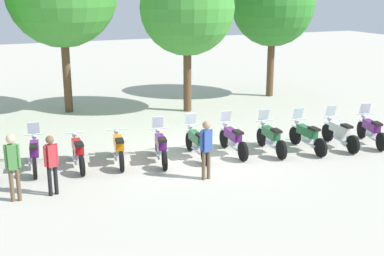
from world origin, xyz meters
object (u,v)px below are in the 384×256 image
(motorcycle_6, at_px, (233,139))
(tree_2, at_px, (187,8))
(motorcycle_7, at_px, (271,137))
(motorcycle_10, at_px, (371,130))
(motorcycle_4, at_px, (161,146))
(motorcycle_8, at_px, (307,136))
(person_0, at_px, (206,145))
(motorcycle_5, at_px, (197,142))
(motorcycle_3, at_px, (119,148))
(motorcycle_2, at_px, (78,152))
(person_2, at_px, (51,161))
(motorcycle_1, at_px, (35,153))
(person_1, at_px, (13,162))
(tree_3, at_px, (273,5))
(motorcycle_9, at_px, (339,133))

(motorcycle_6, height_order, tree_2, tree_2)
(motorcycle_7, distance_m, motorcycle_10, 3.86)
(motorcycle_4, height_order, motorcycle_8, same)
(person_0, bearing_deg, motorcycle_5, 158.15)
(motorcycle_3, bearing_deg, motorcycle_5, -89.96)
(motorcycle_2, relative_size, motorcycle_6, 1.00)
(motorcycle_7, xyz_separation_m, tree_2, (-0.23, 6.70, 4.07))
(motorcycle_4, relative_size, tree_2, 0.32)
(person_2, bearing_deg, motorcycle_1, 170.36)
(motorcycle_2, relative_size, person_2, 1.31)
(person_1, xyz_separation_m, tree_3, (13.40, 9.01, 3.54))
(person_0, bearing_deg, motorcycle_4, -166.54)
(tree_2, bearing_deg, motorcycle_7, -88.02)
(motorcycle_2, relative_size, tree_2, 0.33)
(motorcycle_2, height_order, motorcycle_7, motorcycle_7)
(motorcycle_5, bearing_deg, motorcycle_6, -92.04)
(motorcycle_4, bearing_deg, motorcycle_2, 89.60)
(motorcycle_7, xyz_separation_m, motorcycle_9, (2.53, -0.47, 0.00))
(motorcycle_4, relative_size, motorcycle_10, 1.02)
(motorcycle_2, height_order, motorcycle_8, motorcycle_8)
(motorcycle_4, bearing_deg, motorcycle_9, -87.03)
(person_1, bearing_deg, person_2, 99.48)
(motorcycle_2, relative_size, person_0, 1.25)
(motorcycle_10, height_order, person_1, person_1)
(motorcycle_5, height_order, motorcycle_10, same)
(motorcycle_4, distance_m, tree_2, 8.20)
(motorcycle_10, relative_size, tree_3, 0.32)
(motorcycle_9, relative_size, tree_3, 0.33)
(person_0, distance_m, person_2, 4.33)
(motorcycle_10, bearing_deg, person_1, 108.23)
(motorcycle_3, xyz_separation_m, motorcycle_10, (8.87, -1.58, 0.01))
(tree_3, bearing_deg, person_1, -146.08)
(motorcycle_2, relative_size, motorcycle_5, 1.00)
(motorcycle_6, distance_m, motorcycle_9, 3.89)
(tree_2, bearing_deg, tree_3, 15.05)
(motorcycle_5, distance_m, motorcycle_6, 1.27)
(person_1, bearing_deg, motorcycle_3, 127.03)
(motorcycle_8, xyz_separation_m, motorcycle_9, (1.27, -0.15, 0.00))
(tree_3, bearing_deg, motorcycle_4, -139.32)
(motorcycle_4, distance_m, motorcycle_10, 7.69)
(motorcycle_3, relative_size, person_2, 1.30)
(motorcycle_10, bearing_deg, motorcycle_6, 95.89)
(motorcycle_2, height_order, motorcycle_3, same)
(motorcycle_3, xyz_separation_m, motorcycle_9, (7.60, -1.42, 0.01))
(motorcycle_2, bearing_deg, person_2, 154.87)
(motorcycle_8, bearing_deg, motorcycle_4, 82.75)
(motorcycle_1, height_order, motorcycle_2, motorcycle_1)
(motorcycle_6, bearing_deg, motorcycle_2, 85.82)
(motorcycle_2, distance_m, tree_3, 13.98)
(motorcycle_3, xyz_separation_m, person_0, (1.95, -2.41, 0.54))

